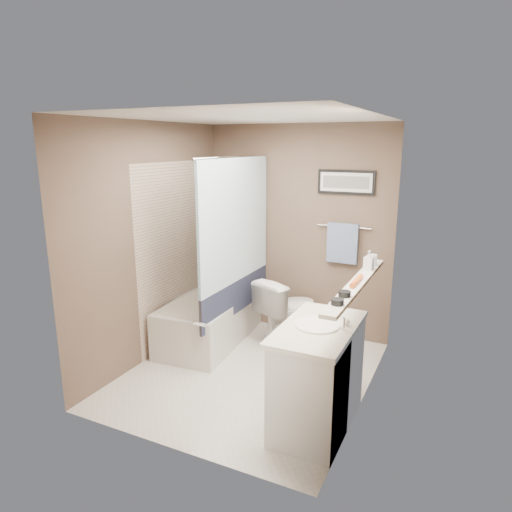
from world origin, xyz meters
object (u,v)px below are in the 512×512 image
at_px(vanity, 318,379).
at_px(candle_bowl_far, 345,294).
at_px(candle_bowl_near, 337,302).
at_px(hair_brush_front, 355,282).
at_px(toilet, 288,310).
at_px(glass_jar, 372,260).
at_px(bathtub, 212,318).
at_px(soap_bottle, 369,260).
at_px(hair_brush_back, 357,279).

distance_m(vanity, candle_bowl_far, 0.76).
height_order(candle_bowl_near, candle_bowl_far, same).
bearing_deg(hair_brush_front, candle_bowl_near, -90.00).
bearing_deg(toilet, hair_brush_front, 154.07).
height_order(candle_bowl_near, glass_jar, glass_jar).
xyz_separation_m(bathtub, hair_brush_front, (1.79, -0.78, 0.89)).
bearing_deg(candle_bowl_far, soap_bottle, 90.00).
height_order(candle_bowl_far, hair_brush_front, hair_brush_front).
xyz_separation_m(toilet, soap_bottle, (0.97, -0.59, 0.82)).
distance_m(candle_bowl_near, hair_brush_back, 0.57).
bearing_deg(soap_bottle, candle_bowl_near, -90.00).
relative_size(vanity, glass_jar, 9.00).
relative_size(bathtub, vanity, 1.67).
distance_m(hair_brush_back, soap_bottle, 0.41).
height_order(candle_bowl_near, soap_bottle, soap_bottle).
xyz_separation_m(bathtub, soap_bottle, (1.79, -0.29, 0.95)).
height_order(vanity, candle_bowl_near, candle_bowl_near).
xyz_separation_m(toilet, glass_jar, (0.97, -0.43, 0.79)).
bearing_deg(soap_bottle, candle_bowl_far, -90.00).
bearing_deg(glass_jar, bathtub, 175.68).
distance_m(bathtub, candle_bowl_near, 2.36).
relative_size(bathtub, toilet, 1.97).
height_order(hair_brush_back, glass_jar, glass_jar).
xyz_separation_m(bathtub, toilet, (0.82, 0.29, 0.13)).
xyz_separation_m(candle_bowl_far, hair_brush_back, (0.00, 0.39, 0.00)).
distance_m(bathtub, glass_jar, 2.01).
bearing_deg(candle_bowl_far, glass_jar, 90.00).
height_order(toilet, vanity, vanity).
relative_size(bathtub, hair_brush_back, 6.82).
distance_m(toilet, candle_bowl_far, 1.85).
bearing_deg(bathtub, glass_jar, -9.22).
distance_m(bathtub, candle_bowl_far, 2.27).
bearing_deg(hair_brush_back, soap_bottle, 90.00).
bearing_deg(vanity, candle_bowl_near, -48.70).
distance_m(toilet, soap_bottle, 1.40).
height_order(glass_jar, soap_bottle, soap_bottle).
bearing_deg(hair_brush_back, bathtub, 158.65).
xyz_separation_m(bathtub, glass_jar, (1.79, -0.13, 0.92)).
distance_m(hair_brush_front, glass_jar, 0.64).
relative_size(candle_bowl_near, glass_jar, 0.90).
xyz_separation_m(glass_jar, soap_bottle, (0.00, -0.16, 0.03)).
distance_m(candle_bowl_far, hair_brush_front, 0.31).
height_order(candle_bowl_far, glass_jar, glass_jar).
height_order(hair_brush_front, glass_jar, glass_jar).
xyz_separation_m(toilet, hair_brush_back, (0.97, -0.99, 0.76)).
xyz_separation_m(candle_bowl_near, hair_brush_front, (0.00, 0.50, 0.00)).
bearing_deg(hair_brush_back, glass_jar, 90.00).
distance_m(toilet, vanity, 1.56).
bearing_deg(candle_bowl_near, soap_bottle, 90.00).
height_order(vanity, candle_bowl_far, candle_bowl_far).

